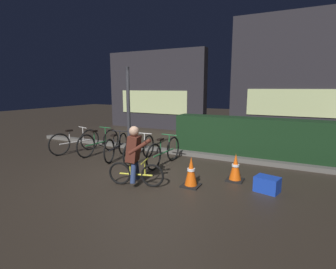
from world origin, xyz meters
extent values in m
plane|color=#2D261E|center=(0.00, 0.00, 0.00)|extent=(40.00, 40.00, 0.00)
cube|color=#56544F|center=(0.00, 2.20, 0.06)|extent=(12.00, 0.24, 0.12)
cube|color=black|center=(1.80, 3.10, 0.56)|extent=(4.80, 0.70, 1.12)
cube|color=#262328|center=(-3.48, 6.50, 1.88)|extent=(5.12, 0.50, 3.75)
cube|color=#BFCC8C|center=(-3.48, 6.23, 1.31)|extent=(3.58, 0.04, 1.10)
cube|color=#262328|center=(2.64, 7.20, 2.50)|extent=(5.09, 0.50, 4.99)
cube|color=#BFCC8C|center=(2.64, 6.93, 1.40)|extent=(3.57, 0.04, 1.10)
cylinder|color=#2D2D33|center=(-1.36, 1.20, 1.29)|extent=(0.10, 0.10, 2.57)
torus|color=black|center=(-3.07, 1.41, 0.34)|extent=(0.23, 0.66, 0.68)
torus|color=black|center=(-3.34, 0.43, 0.34)|extent=(0.23, 0.66, 0.68)
cylinder|color=silver|center=(-3.20, 0.92, 0.34)|extent=(0.31, 0.98, 0.04)
cylinder|color=silver|center=(-3.25, 0.75, 0.53)|extent=(0.03, 0.03, 0.38)
cube|color=black|center=(-3.25, 0.75, 0.72)|extent=(0.15, 0.22, 0.05)
cylinder|color=silver|center=(-3.13, 1.19, 0.55)|extent=(0.03, 0.03, 0.43)
cylinder|color=silver|center=(-3.13, 1.19, 0.76)|extent=(0.45, 0.15, 0.02)
torus|color=black|center=(-2.39, 1.64, 0.35)|extent=(0.09, 0.69, 0.69)
torus|color=black|center=(-2.46, 0.61, 0.35)|extent=(0.09, 0.69, 0.69)
cylinder|color=#236B38|center=(-2.42, 1.12, 0.35)|extent=(0.11, 1.03, 0.04)
cylinder|color=#236B38|center=(-2.44, 0.94, 0.54)|extent=(0.03, 0.03, 0.39)
cube|color=black|center=(-2.44, 0.94, 0.73)|extent=(0.11, 0.21, 0.05)
cylinder|color=#236B38|center=(-2.40, 1.41, 0.56)|extent=(0.03, 0.03, 0.44)
cylinder|color=#236B38|center=(-2.40, 1.41, 0.78)|extent=(0.46, 0.06, 0.02)
torus|color=black|center=(-1.76, 1.43, 0.33)|extent=(0.22, 0.65, 0.66)
torus|color=black|center=(-1.50, 0.48, 0.33)|extent=(0.22, 0.65, 0.66)
cylinder|color=black|center=(-1.63, 0.95, 0.33)|extent=(0.29, 0.96, 0.04)
cylinder|color=black|center=(-1.59, 0.79, 0.52)|extent=(0.03, 0.03, 0.37)
cube|color=black|center=(-1.59, 0.79, 0.70)|extent=(0.15, 0.22, 0.05)
cylinder|color=black|center=(-1.70, 1.22, 0.54)|extent=(0.03, 0.03, 0.42)
cylinder|color=black|center=(-1.70, 1.22, 0.75)|extent=(0.45, 0.14, 0.02)
torus|color=black|center=(-0.87, 1.45, 0.33)|extent=(0.08, 0.66, 0.66)
torus|color=black|center=(-0.82, 0.46, 0.33)|extent=(0.08, 0.66, 0.66)
cylinder|color=silver|center=(-0.84, 0.96, 0.33)|extent=(0.09, 0.99, 0.04)
cylinder|color=silver|center=(-0.83, 0.78, 0.51)|extent=(0.03, 0.03, 0.37)
cube|color=black|center=(-0.83, 0.78, 0.70)|extent=(0.11, 0.20, 0.05)
cylinder|color=silver|center=(-0.86, 1.23, 0.54)|extent=(0.03, 0.03, 0.42)
cylinder|color=silver|center=(-0.86, 1.23, 0.75)|extent=(0.46, 0.05, 0.02)
torus|color=black|center=(-0.09, 1.49, 0.34)|extent=(0.07, 0.67, 0.67)
torus|color=black|center=(-0.13, 0.48, 0.34)|extent=(0.07, 0.67, 0.67)
cylinder|color=#236B38|center=(-0.11, 0.98, 0.34)|extent=(0.08, 1.01, 0.04)
cylinder|color=#236B38|center=(-0.12, 0.81, 0.53)|extent=(0.03, 0.03, 0.38)
cube|color=black|center=(-0.12, 0.81, 0.71)|extent=(0.11, 0.20, 0.05)
cylinder|color=#236B38|center=(-0.10, 1.26, 0.55)|extent=(0.03, 0.03, 0.42)
cylinder|color=#236B38|center=(-0.10, 1.26, 0.76)|extent=(0.46, 0.04, 0.02)
cube|color=black|center=(1.09, -0.10, 0.01)|extent=(0.36, 0.36, 0.03)
cone|color=#EA560F|center=(1.09, -0.10, 0.33)|extent=(0.26, 0.26, 0.59)
cylinder|color=white|center=(1.09, -0.10, 0.36)|extent=(0.16, 0.16, 0.05)
cube|color=black|center=(1.82, 0.65, 0.01)|extent=(0.36, 0.36, 0.03)
cone|color=#EA560F|center=(1.82, 0.65, 0.32)|extent=(0.26, 0.26, 0.57)
cylinder|color=white|center=(1.82, 0.65, 0.35)|extent=(0.16, 0.16, 0.05)
cube|color=#193DB7|center=(2.52, 0.30, 0.15)|extent=(0.51, 0.42, 0.30)
torus|color=black|center=(0.40, -0.50, 0.24)|extent=(0.48, 0.17, 0.48)
torus|color=black|center=(-0.28, -0.68, 0.24)|extent=(0.48, 0.17, 0.48)
cylinder|color=gold|center=(0.06, -0.59, 0.24)|extent=(0.69, 0.21, 0.04)
cylinder|color=gold|center=(-0.06, -0.62, 0.37)|extent=(0.03, 0.03, 0.26)
cube|color=black|center=(-0.06, -0.62, 0.51)|extent=(0.22, 0.15, 0.05)
cylinder|color=gold|center=(0.25, -0.54, 0.39)|extent=(0.03, 0.03, 0.30)
cylinder|color=gold|center=(0.25, -0.54, 0.54)|extent=(0.14, 0.45, 0.02)
cylinder|color=navy|center=(0.02, -0.49, 0.30)|extent=(0.16, 0.23, 0.42)
cylinder|color=navy|center=(0.07, -0.69, 0.30)|extent=(0.16, 0.23, 0.42)
cube|color=#512319|center=(0.02, -0.60, 0.79)|extent=(0.33, 0.38, 0.54)
sphere|color=tan|center=(0.04, -0.59, 1.15)|extent=(0.20, 0.20, 0.20)
cylinder|color=#512319|center=(0.12, -0.42, 0.84)|extent=(0.40, 0.18, 0.29)
cylinder|color=#512319|center=(0.19, -0.70, 0.84)|extent=(0.40, 0.18, 0.29)
ellipsoid|color=maroon|center=(-0.09, -0.42, 0.74)|extent=(0.35, 0.24, 0.24)
camera|label=1|loc=(2.99, -4.89, 2.00)|focal=28.06mm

